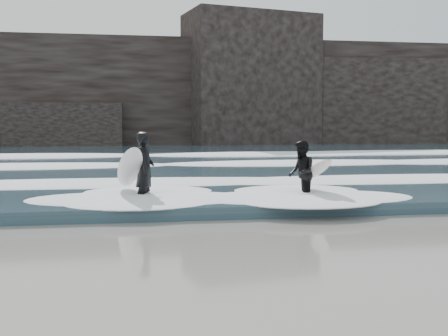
{
  "coord_description": "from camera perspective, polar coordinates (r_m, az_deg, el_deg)",
  "views": [
    {
      "loc": [
        -2.25,
        -9.28,
        2.16
      ],
      "look_at": [
        0.17,
        5.34,
        1.0
      ],
      "focal_mm": 45.0,
      "sensor_mm": 36.0,
      "label": 1
    }
  ],
  "objects": [
    {
      "name": "ground",
      "position": [
        9.79,
        4.16,
        -8.28
      ],
      "size": [
        120.0,
        120.0,
        0.0
      ],
      "primitive_type": "plane",
      "color": "#765C57",
      "rests_on": "ground"
    },
    {
      "name": "sea",
      "position": [
        38.4,
        -6.05,
        1.44
      ],
      "size": [
        90.0,
        52.0,
        0.3
      ],
      "primitive_type": "cube",
      "color": "#29424F",
      "rests_on": "ground"
    },
    {
      "name": "headland",
      "position": [
        55.4,
        -7.14,
        7.37
      ],
      "size": [
        70.0,
        9.0,
        10.0
      ],
      "primitive_type": "cube",
      "color": "black",
      "rests_on": "ground"
    },
    {
      "name": "foam_near",
      "position": [
        18.5,
        -2.39,
        -0.99
      ],
      "size": [
        60.0,
        3.2,
        0.2
      ],
      "primitive_type": "ellipsoid",
      "color": "white",
      "rests_on": "sea"
    },
    {
      "name": "foam_mid",
      "position": [
        25.44,
        -4.32,
        0.54
      ],
      "size": [
        60.0,
        4.0,
        0.24
      ],
      "primitive_type": "ellipsoid",
      "color": "white",
      "rests_on": "sea"
    },
    {
      "name": "foam_far",
      "position": [
        34.39,
        -5.66,
        1.6
      ],
      "size": [
        60.0,
        4.8,
        0.3
      ],
      "primitive_type": "ellipsoid",
      "color": "white",
      "rests_on": "sea"
    },
    {
      "name": "surfer_left",
      "position": [
        14.88,
        -8.34,
        -0.1
      ],
      "size": [
        1.13,
        2.14,
        1.95
      ],
      "color": "black",
      "rests_on": "ground"
    },
    {
      "name": "surfer_right",
      "position": [
        15.15,
        8.0,
        -0.46
      ],
      "size": [
        1.08,
        1.8,
        1.73
      ],
      "color": "black",
      "rests_on": "ground"
    }
  ]
}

